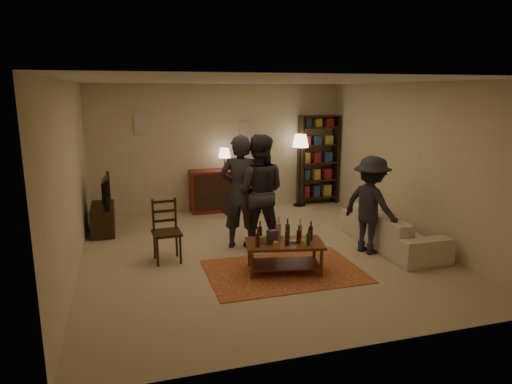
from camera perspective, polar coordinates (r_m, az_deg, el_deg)
name	(u,v)px	position (r m, az deg, el deg)	size (l,w,h in m)	color
floor	(259,251)	(7.47, 0.37, -7.43)	(6.00, 6.00, 0.00)	#C6B793
room_shell	(189,127)	(9.83, -8.36, 8.10)	(6.00, 6.00, 6.00)	beige
rug	(284,271)	(6.69, 3.53, -9.85)	(2.20, 1.50, 0.01)	maroon
coffee_table	(284,245)	(6.55, 3.55, -6.68)	(1.19, 0.81, 0.79)	brown
dining_chair	(166,228)	(7.09, -11.19, -4.46)	(0.44, 0.44, 0.97)	black
tv_stand	(103,212)	(8.81, -18.60, -2.38)	(0.40, 1.00, 1.06)	black
dresser	(214,190)	(9.84, -5.27, 0.30)	(1.00, 0.50, 1.36)	maroon
bookshelf	(318,159)	(10.53, 7.75, 4.13)	(0.90, 0.34, 2.02)	black
floor_lamp	(300,146)	(10.18, 5.57, 5.79)	(0.36, 0.36, 1.62)	black
sofa	(392,229)	(7.93, 16.68, -4.47)	(2.08, 0.81, 0.61)	beige
person_left	(241,192)	(7.43, -1.93, -0.03)	(0.68, 0.45, 1.87)	#27262E
person_right	(258,192)	(7.46, 0.31, 0.04)	(0.91, 0.71, 1.88)	#292931
person_by_sofa	(371,205)	(7.46, 14.16, -1.59)	(1.01, 0.58, 1.56)	#222229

